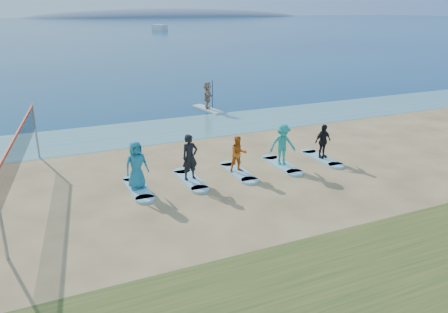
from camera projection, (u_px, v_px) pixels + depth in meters
name	position (u px, v px, depth m)	size (l,w,h in m)	color
ground	(270.00, 198.00, 15.90)	(600.00, 600.00, 0.00)	tan
shallow_water	(178.00, 129.00, 24.94)	(600.00, 600.00, 0.00)	teal
ocean	(41.00, 27.00, 153.72)	(600.00, 600.00, 0.00)	navy
island_ridge	(174.00, 17.00, 311.46)	(220.00, 56.00, 18.00)	slate
volleyball_net	(20.00, 146.00, 15.48)	(1.30, 9.01, 2.50)	gray
paddleboard	(208.00, 109.00, 29.43)	(0.70, 3.00, 0.12)	silver
paddleboarder	(208.00, 95.00, 29.12)	(1.66, 0.53, 1.79)	tan
boat_offshore_b	(160.00, 30.00, 131.12)	(2.23, 5.17, 1.64)	silver
surfboard_0	(138.00, 189.00, 16.58)	(0.70, 2.20, 0.09)	#8ECBDD
student_0	(136.00, 165.00, 16.27)	(0.89, 0.58, 1.82)	teal
surfboard_1	(190.00, 180.00, 17.41)	(0.70, 2.20, 0.09)	#8ECBDD
student_1	(190.00, 157.00, 17.10)	(0.67, 0.44, 1.83)	black
surfboard_2	(238.00, 172.00, 18.24)	(0.70, 2.20, 0.09)	#8ECBDD
student_2	(238.00, 154.00, 17.98)	(0.73, 0.57, 1.51)	#CE6415
surfboard_3	(282.00, 165.00, 19.07)	(0.70, 2.20, 0.09)	#8ECBDD
student_3	(283.00, 145.00, 18.77)	(1.15, 0.66, 1.78)	teal
surfboard_4	(322.00, 158.00, 19.90)	(0.70, 2.20, 0.09)	#8ECBDD
student_4	(323.00, 141.00, 19.64)	(0.91, 0.38, 1.55)	black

